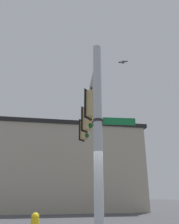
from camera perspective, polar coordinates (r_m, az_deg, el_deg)
signal_pole at (r=6.76m, az=2.16°, el=-5.43°), size 0.27×0.27×6.10m
mast_arm at (r=10.69m, az=-0.37°, el=2.78°), size 5.40×4.23×0.16m
traffic_light_nearest_pole at (r=8.88m, az=0.69°, el=2.14°), size 0.54×0.49×1.31m
traffic_light_mid_inner at (r=10.77m, az=-0.46°, el=-1.80°), size 0.54×0.49×1.31m
traffic_light_mid_outer at (r=12.69m, az=-1.27°, el=-4.56°), size 0.54×0.49×1.31m
street_name_sign at (r=6.92m, az=4.74°, el=-2.29°), size 0.88×1.09×0.22m
bird_flying at (r=11.39m, az=8.56°, el=12.41°), size 0.32×0.42×0.11m
storefront_building at (r=19.04m, az=-6.25°, el=-13.83°), size 12.42×12.82×6.50m
tree_by_storefront at (r=20.29m, az=-3.59°, el=-8.12°), size 3.43×3.43×7.18m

